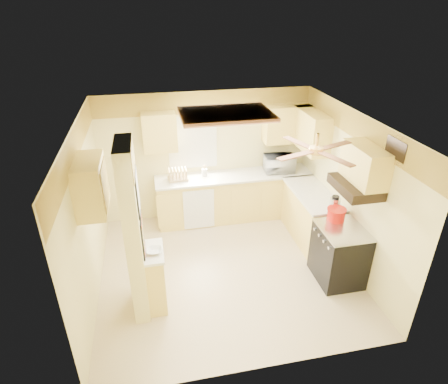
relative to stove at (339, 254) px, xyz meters
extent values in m
plane|color=beige|center=(-1.67, 0.55, -0.46)|extent=(4.00, 4.00, 0.00)
plane|color=white|center=(-1.67, 0.55, 2.04)|extent=(4.00, 4.00, 0.00)
plane|color=#E6D98C|center=(-1.67, 2.45, 0.79)|extent=(4.00, 0.00, 4.00)
plane|color=#E6D98C|center=(-1.67, -1.35, 0.79)|extent=(4.00, 0.00, 4.00)
plane|color=#E6D98C|center=(-3.67, 0.55, 0.79)|extent=(0.00, 3.80, 3.80)
plane|color=#E6D98C|center=(0.33, 0.55, 0.79)|extent=(0.00, 3.80, 3.80)
cube|color=yellow|center=(-1.67, 2.43, 1.84)|extent=(4.00, 0.02, 0.40)
cube|color=#E6D98C|center=(-3.02, 0.00, 0.79)|extent=(0.20, 0.70, 2.50)
cube|color=#E9C861|center=(-2.80, 0.00, -0.01)|extent=(0.25, 0.55, 0.90)
cube|color=white|center=(-2.80, 0.00, 0.46)|extent=(0.28, 0.58, 0.04)
cube|color=#E9C861|center=(-1.17, 2.15, -0.01)|extent=(3.00, 0.60, 0.90)
cube|color=#E9C861|center=(0.03, 1.15, -0.01)|extent=(0.60, 1.40, 0.90)
cube|color=white|center=(-1.17, 2.14, 0.46)|extent=(3.04, 0.64, 0.04)
cube|color=white|center=(0.02, 1.15, 0.46)|extent=(0.64, 1.44, 0.04)
cube|color=white|center=(-1.92, 1.84, -0.03)|extent=(0.58, 0.02, 0.80)
cube|color=white|center=(-1.92, 2.44, 1.09)|extent=(0.92, 0.02, 1.02)
cube|color=white|center=(-1.92, 2.44, 1.09)|extent=(0.80, 0.02, 0.90)
cube|color=#E9C861|center=(-2.52, 2.27, 1.39)|extent=(0.60, 0.35, 0.70)
cube|color=#E9C861|center=(-0.12, 2.27, 1.39)|extent=(0.90, 0.35, 0.70)
cube|color=#E9C861|center=(0.16, 1.80, 1.39)|extent=(0.35, 1.00, 0.70)
cube|color=#E9C861|center=(-3.49, 0.30, 1.39)|extent=(0.35, 0.75, 0.70)
cube|color=#E9C861|center=(0.16, 0.00, 1.49)|extent=(0.35, 0.76, 0.52)
cube|color=black|center=(0.00, 0.00, -0.01)|extent=(0.65, 0.76, 0.90)
cube|color=silver|center=(0.00, 0.00, 0.44)|extent=(0.66, 0.77, 0.02)
cylinder|color=silver|center=(-0.33, -0.25, 0.34)|extent=(0.03, 0.05, 0.05)
cylinder|color=silver|center=(-0.33, -0.08, 0.34)|extent=(0.03, 0.05, 0.05)
cylinder|color=silver|center=(-0.33, 0.08, 0.34)|extent=(0.03, 0.05, 0.05)
cylinder|color=silver|center=(-0.33, 0.25, 0.34)|extent=(0.03, 0.05, 0.05)
cube|color=black|center=(0.07, 0.00, 1.16)|extent=(0.50, 0.76, 0.14)
cube|color=black|center=(-2.91, 0.00, 1.39)|extent=(0.02, 0.42, 0.57)
cube|color=white|center=(-2.90, 0.00, 1.39)|extent=(0.01, 0.37, 0.52)
cube|color=black|center=(-2.91, 0.00, 0.74)|extent=(0.02, 0.42, 0.57)
cube|color=yellow|center=(-2.90, 0.00, 0.74)|extent=(0.01, 0.37, 0.52)
cube|color=brown|center=(-1.57, 1.05, 2.00)|extent=(1.35, 0.95, 0.06)
cube|color=white|center=(-1.57, 1.05, 1.97)|extent=(1.15, 0.75, 0.02)
cylinder|color=gold|center=(-0.67, -0.15, 1.96)|extent=(0.04, 0.04, 0.16)
cylinder|color=gold|center=(-0.67, -0.15, 1.82)|extent=(0.18, 0.18, 0.08)
cube|color=brown|center=(-0.37, -0.04, 1.82)|extent=(0.55, 0.28, 0.01)
cube|color=brown|center=(-0.78, 0.15, 1.82)|extent=(0.28, 0.55, 0.01)
cube|color=brown|center=(-0.97, -0.26, 1.82)|extent=(0.55, 0.28, 0.01)
cube|color=brown|center=(-0.56, -0.45, 1.82)|extent=(0.28, 0.55, 0.01)
cube|color=black|center=(0.31, -0.35, 1.84)|extent=(0.02, 0.40, 0.25)
imported|color=white|center=(-0.27, 2.15, 0.64)|extent=(0.61, 0.44, 0.32)
imported|color=white|center=(-2.78, -0.04, 0.51)|extent=(0.23, 0.23, 0.05)
cylinder|color=#BB1208|center=(0.01, 0.27, 0.54)|extent=(0.27, 0.27, 0.17)
cylinder|color=#BB1208|center=(0.01, 0.27, 0.64)|extent=(0.29, 0.29, 0.02)
cylinder|color=silver|center=(0.09, 0.50, 0.59)|extent=(0.17, 0.17, 0.23)
cylinder|color=black|center=(0.09, 0.50, 0.72)|extent=(0.11, 0.11, 0.03)
cube|color=#D6B77B|center=(-2.25, 2.17, 0.50)|extent=(0.38, 0.29, 0.04)
cube|color=#D6B77B|center=(-2.40, 2.17, 0.58)|extent=(0.02, 0.25, 0.21)
cube|color=#D6B77B|center=(-2.34, 2.17, 0.58)|extent=(0.02, 0.25, 0.21)
cube|color=#D6B77B|center=(-2.28, 2.17, 0.58)|extent=(0.02, 0.25, 0.21)
cube|color=#D6B77B|center=(-2.22, 2.17, 0.58)|extent=(0.02, 0.25, 0.21)
cube|color=#D6B77B|center=(-2.16, 2.17, 0.58)|extent=(0.02, 0.25, 0.21)
cube|color=#D6B77B|center=(-2.10, 2.17, 0.58)|extent=(0.02, 0.25, 0.21)
cylinder|color=white|center=(-2.34, 2.17, 0.58)|extent=(0.01, 0.21, 0.21)
cylinder|color=white|center=(-2.22, 2.17, 0.58)|extent=(0.01, 0.21, 0.21)
cylinder|color=white|center=(-1.74, 2.23, 0.55)|extent=(0.11, 0.11, 0.14)
cylinder|color=#D6B77B|center=(-1.72, 2.23, 0.59)|extent=(0.01, 0.01, 0.22)
cylinder|color=#D6B77B|center=(-1.74, 2.25, 0.59)|extent=(0.01, 0.01, 0.22)
cylinder|color=#D6B77B|center=(-1.76, 2.23, 0.59)|extent=(0.01, 0.01, 0.22)
cylinder|color=#D6B77B|center=(-1.74, 2.21, 0.59)|extent=(0.01, 0.01, 0.22)
camera|label=1|loc=(-2.69, -4.22, 3.52)|focal=30.00mm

